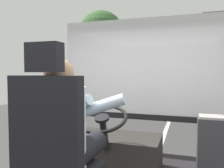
# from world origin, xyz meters

# --- Properties ---
(ground) EXTENTS (18.00, 44.00, 0.06)m
(ground) POSITION_xyz_m (0.00, 8.80, -0.02)
(ground) COLOR #393939
(driver_seat) EXTENTS (0.48, 0.48, 1.35)m
(driver_seat) POSITION_xyz_m (-0.23, -0.38, 1.24)
(driver_seat) COLOR black
(driver_seat) RESTS_ON bus_floor
(bus_driver) EXTENTS (0.79, 0.62, 0.78)m
(bus_driver) POSITION_xyz_m (-0.23, -0.25, 1.42)
(bus_driver) COLOR black
(bus_driver) RESTS_ON driver_seat
(steering_console) EXTENTS (1.10, 0.96, 0.80)m
(steering_console) POSITION_xyz_m (-0.23, 0.89, 0.88)
(steering_console) COLOR #282623
(steering_console) RESTS_ON bus_floor
(fare_box) EXTENTS (0.25, 0.22, 0.75)m
(fare_box) POSITION_xyz_m (0.83, 0.69, 1.03)
(fare_box) COLOR #333338
(fare_box) RESTS_ON bus_floor
(windshield_panel) EXTENTS (2.50, 0.08, 1.48)m
(windshield_panel) POSITION_xyz_m (0.00, 1.62, 1.70)
(windshield_panel) COLOR silver
(street_tree) EXTENTS (2.52, 2.52, 5.22)m
(street_tree) POSITION_xyz_m (-4.00, 10.29, 3.92)
(street_tree) COLOR #4C3828
(street_tree) RESTS_ON ground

